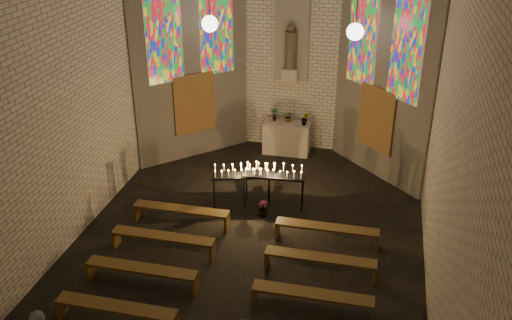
# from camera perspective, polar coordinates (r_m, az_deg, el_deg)

# --- Properties ---
(floor) EXTENTS (12.00, 12.00, 0.00)m
(floor) POSITION_cam_1_polar(r_m,az_deg,el_deg) (13.11, -1.29, -9.40)
(floor) COLOR black
(floor) RESTS_ON ground
(room) EXTENTS (8.22, 12.43, 7.00)m
(room) POSITION_cam_1_polar(r_m,az_deg,el_deg) (14.46, 1.89, 10.56)
(room) COLOR beige
(room) RESTS_ON ground
(altar) EXTENTS (1.40, 0.60, 1.00)m
(altar) POSITION_cam_1_polar(r_m,az_deg,el_deg) (17.50, 3.07, 2.23)
(altar) COLOR beige
(altar) RESTS_ON ground
(flower_vase_left) EXTENTS (0.22, 0.16, 0.40)m
(flower_vase_left) POSITION_cam_1_polar(r_m,az_deg,el_deg) (17.36, 1.84, 4.57)
(flower_vase_left) COLOR #4C723F
(flower_vase_left) RESTS_ON altar
(flower_vase_center) EXTENTS (0.33, 0.29, 0.35)m
(flower_vase_center) POSITION_cam_1_polar(r_m,az_deg,el_deg) (17.31, 3.26, 4.38)
(flower_vase_center) COLOR #4C723F
(flower_vase_center) RESTS_ON altar
(flower_vase_right) EXTENTS (0.26, 0.22, 0.42)m
(flower_vase_right) POSITION_cam_1_polar(r_m,az_deg,el_deg) (17.09, 4.92, 4.15)
(flower_vase_right) COLOR #4C723F
(flower_vase_right) RESTS_ON altar
(aisle_flower_pot) EXTENTS (0.33, 0.33, 0.45)m
(aisle_flower_pot) POSITION_cam_1_polar(r_m,az_deg,el_deg) (14.34, 0.69, -4.86)
(aisle_flower_pot) COLOR #4C723F
(aisle_flower_pot) RESTS_ON ground
(votive_stand_left) EXTENTS (1.55, 0.78, 1.11)m
(votive_stand_left) POSITION_cam_1_polar(r_m,az_deg,el_deg) (14.44, -1.47, -1.29)
(votive_stand_left) COLOR black
(votive_stand_left) RESTS_ON ground
(votive_stand_right) EXTENTS (1.60, 0.47, 1.16)m
(votive_stand_right) POSITION_cam_1_polar(r_m,az_deg,el_deg) (14.35, 1.81, -1.29)
(votive_stand_right) COLOR black
(votive_stand_right) RESTS_ON ground
(pew_left_0) EXTENTS (2.38, 0.34, 0.46)m
(pew_left_0) POSITION_cam_1_polar(r_m,az_deg,el_deg) (14.06, -7.49, -5.08)
(pew_left_0) COLOR brown
(pew_left_0) RESTS_ON ground
(pew_right_0) EXTENTS (2.38, 0.34, 0.46)m
(pew_right_0) POSITION_cam_1_polar(r_m,az_deg,el_deg) (13.37, 7.10, -6.89)
(pew_right_0) COLOR brown
(pew_right_0) RESTS_ON ground
(pew_left_1) EXTENTS (2.38, 0.34, 0.46)m
(pew_left_1) POSITION_cam_1_polar(r_m,az_deg,el_deg) (13.13, -9.27, -7.74)
(pew_left_1) COLOR brown
(pew_left_1) RESTS_ON ground
(pew_right_1) EXTENTS (2.38, 0.34, 0.46)m
(pew_right_1) POSITION_cam_1_polar(r_m,az_deg,el_deg) (12.39, 6.45, -9.89)
(pew_right_1) COLOR brown
(pew_right_1) RESTS_ON ground
(pew_left_2) EXTENTS (2.38, 0.34, 0.46)m
(pew_left_2) POSITION_cam_1_polar(r_m,az_deg,el_deg) (12.25, -11.35, -10.78)
(pew_left_2) COLOR brown
(pew_left_2) RESTS_ON ground
(pew_right_2) EXTENTS (2.38, 0.34, 0.46)m
(pew_right_2) POSITION_cam_1_polar(r_m,az_deg,el_deg) (11.45, 5.67, -13.38)
(pew_right_2) COLOR brown
(pew_right_2) RESTS_ON ground
(pew_left_3) EXTENTS (2.38, 0.34, 0.46)m
(pew_left_3) POSITION_cam_1_polar(r_m,az_deg,el_deg) (11.42, -13.78, -14.26)
(pew_left_3) COLOR brown
(pew_left_3) RESTS_ON ground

